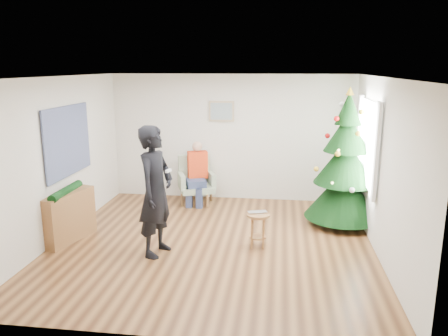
# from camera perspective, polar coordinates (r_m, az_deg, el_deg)

# --- Properties ---
(floor) EXTENTS (5.00, 5.00, 0.00)m
(floor) POSITION_cam_1_polar(r_m,az_deg,el_deg) (7.05, -1.47, -9.83)
(floor) COLOR brown
(floor) RESTS_ON ground
(ceiling) EXTENTS (5.00, 5.00, 0.00)m
(ceiling) POSITION_cam_1_polar(r_m,az_deg,el_deg) (6.49, -1.60, 11.80)
(ceiling) COLOR white
(ceiling) RESTS_ON wall_back
(wall_back) EXTENTS (5.00, 0.00, 5.00)m
(wall_back) POSITION_cam_1_polar(r_m,az_deg,el_deg) (9.08, 0.94, 3.98)
(wall_back) COLOR silver
(wall_back) RESTS_ON floor
(wall_front) EXTENTS (5.00, 0.00, 5.00)m
(wall_front) POSITION_cam_1_polar(r_m,az_deg,el_deg) (4.29, -6.80, -6.79)
(wall_front) COLOR silver
(wall_front) RESTS_ON floor
(wall_left) EXTENTS (0.00, 5.00, 5.00)m
(wall_left) POSITION_cam_1_polar(r_m,az_deg,el_deg) (7.46, -20.88, 1.05)
(wall_left) COLOR silver
(wall_left) RESTS_ON floor
(wall_right) EXTENTS (0.00, 5.00, 5.00)m
(wall_right) POSITION_cam_1_polar(r_m,az_deg,el_deg) (6.73, 19.98, -0.12)
(wall_right) COLOR silver
(wall_right) RESTS_ON floor
(window_panel) EXTENTS (0.04, 1.30, 1.40)m
(window_panel) POSITION_cam_1_polar(r_m,az_deg,el_deg) (7.65, 18.33, 3.07)
(window_panel) COLOR white
(window_panel) RESTS_ON wall_right
(curtains) EXTENTS (0.05, 1.75, 1.50)m
(curtains) POSITION_cam_1_polar(r_m,az_deg,el_deg) (7.64, 18.11, 3.08)
(curtains) COLOR white
(curtains) RESTS_ON wall_right
(christmas_tree) EXTENTS (1.34, 1.34, 2.42)m
(christmas_tree) POSITION_cam_1_polar(r_m,az_deg,el_deg) (7.87, 15.56, 0.50)
(christmas_tree) COLOR #3F2816
(christmas_tree) RESTS_ON floor
(stool) EXTENTS (0.36, 0.36, 0.54)m
(stool) POSITION_cam_1_polar(r_m,az_deg,el_deg) (6.86, 4.44, -8.05)
(stool) COLOR brown
(stool) RESTS_ON floor
(laptop) EXTENTS (0.34, 0.27, 0.02)m
(laptop) POSITION_cam_1_polar(r_m,az_deg,el_deg) (6.77, 4.49, -5.89)
(laptop) COLOR silver
(laptop) RESTS_ON stool
(armchair) EXTENTS (0.84, 0.83, 0.97)m
(armchair) POSITION_cam_1_polar(r_m,az_deg,el_deg) (8.96, -3.66, -2.38)
(armchair) COLOR #91A686
(armchair) RESTS_ON floor
(seated_person) EXTENTS (0.49, 0.62, 1.27)m
(seated_person) POSITION_cam_1_polar(r_m,az_deg,el_deg) (8.84, -3.60, -0.63)
(seated_person) COLOR navy
(seated_person) RESTS_ON armchair
(standing_man) EXTENTS (0.61, 0.79, 1.94)m
(standing_man) POSITION_cam_1_polar(r_m,az_deg,el_deg) (6.47, -8.91, -3.02)
(standing_man) COLOR black
(standing_man) RESTS_ON floor
(game_controller) EXTENTS (0.06, 0.13, 0.04)m
(game_controller) POSITION_cam_1_polar(r_m,az_deg,el_deg) (6.30, -7.28, -0.35)
(game_controller) COLOR white
(game_controller) RESTS_ON standing_man
(console) EXTENTS (0.54, 1.04, 0.80)m
(console) POSITION_cam_1_polar(r_m,az_deg,el_deg) (7.48, -19.69, -5.98)
(console) COLOR brown
(console) RESTS_ON floor
(garland) EXTENTS (0.14, 0.90, 0.14)m
(garland) POSITION_cam_1_polar(r_m,az_deg,el_deg) (7.36, -19.94, -2.88)
(garland) COLOR black
(garland) RESTS_ON console
(tapestry) EXTENTS (0.03, 1.50, 1.15)m
(tapestry) POSITION_cam_1_polar(r_m,az_deg,el_deg) (7.65, -19.72, 3.35)
(tapestry) COLOR black
(tapestry) RESTS_ON wall_left
(framed_picture) EXTENTS (0.52, 0.05, 0.42)m
(framed_picture) POSITION_cam_1_polar(r_m,az_deg,el_deg) (9.00, -0.34, 7.43)
(framed_picture) COLOR tan
(framed_picture) RESTS_ON wall_back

